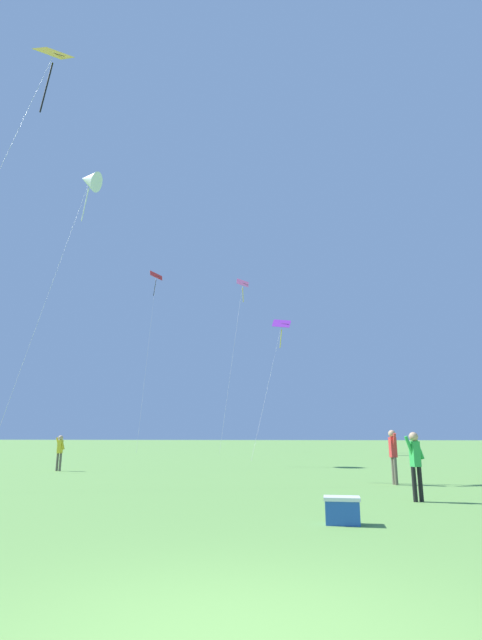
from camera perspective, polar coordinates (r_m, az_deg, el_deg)
name	(u,v)px	position (r m, az deg, el deg)	size (l,w,h in m)	color
kite_yellow_diamond	(48,70)	(27.18, -21.93, 25.80)	(1.51, 7.48, 20.15)	yellow
kite_red_high	(155,283)	(53.81, -10.15, 4.30)	(2.31, 7.98, 19.45)	red
kite_pink_low	(242,291)	(49.65, 0.12, 3.53)	(1.28, 8.54, 17.61)	pink
kite_purple_streamer	(281,329)	(41.71, 4.75, -1.11)	(1.77, 11.86, 11.56)	purple
kite_white_distant	(89,181)	(33.12, -17.58, 15.51)	(1.98, 8.93, 18.04)	white
person_far_back	(393,451)	(16.01, 17.62, -14.66)	(0.23, 0.52, 1.62)	#665B4C
person_child_small	(60,449)	(22.60, -20.72, -14.19)	(0.48, 0.20, 1.47)	#665B4C
person_with_spool	(415,459)	(12.08, 20.00, -15.29)	(0.47, 0.29, 1.52)	black
picnic_cooler	(342,510)	(8.79, 11.94, -21.23)	(0.60, 0.40, 0.44)	#2351B2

